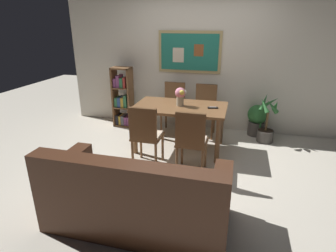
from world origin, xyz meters
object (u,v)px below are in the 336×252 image
(dining_chair_far_right, at_px, (205,106))
(potted_ivy, at_px, (257,119))
(dining_chair_near_left, at_px, (146,132))
(bookshelf, at_px, (123,99))
(dining_table, at_px, (180,112))
(leather_couch, at_px, (137,199))
(dining_chair_near_right, at_px, (191,138))
(potted_palm, at_px, (266,125))
(flower_vase, at_px, (180,95))
(dining_chair_far_left, at_px, (173,103))
(tv_remote, at_px, (213,108))

(dining_chair_far_right, relative_size, potted_ivy, 1.61)
(dining_chair_near_left, relative_size, bookshelf, 0.79)
(dining_chair_far_right, bearing_deg, dining_chair_near_left, -113.01)
(dining_table, height_order, potted_ivy, dining_table)
(leather_couch, height_order, potted_ivy, leather_couch)
(dining_chair_near_right, relative_size, leather_couch, 0.51)
(potted_palm, bearing_deg, dining_chair_near_left, -140.75)
(dining_table, relative_size, flower_vase, 5.00)
(dining_chair_far_left, relative_size, flower_vase, 3.18)
(dining_chair_far_right, xyz_separation_m, potted_ivy, (0.93, 0.18, -0.24))
(dining_chair_far_left, distance_m, leather_couch, 2.68)
(flower_vase, bearing_deg, dining_chair_far_right, 67.22)
(dining_chair_far_right, relative_size, flower_vase, 3.18)
(dining_chair_near_right, height_order, potted_ivy, dining_chair_near_right)
(dining_chair_near_right, xyz_separation_m, bookshelf, (-1.63, 1.54, -0.00))
(dining_chair_far_left, bearing_deg, dining_chair_far_right, -2.13)
(bookshelf, relative_size, tv_remote, 7.14)
(leather_couch, distance_m, tv_remote, 2.01)
(flower_vase, relative_size, tv_remote, 1.76)
(potted_palm, bearing_deg, leather_couch, -118.61)
(dining_chair_near_right, distance_m, potted_ivy, 1.93)
(dining_chair_far_left, height_order, tv_remote, dining_chair_far_left)
(flower_vase, distance_m, tv_remote, 0.53)
(leather_couch, bearing_deg, dining_chair_far_left, 95.83)
(dining_chair_far_left, relative_size, tv_remote, 5.62)
(potted_palm, xyz_separation_m, flower_vase, (-1.37, -0.64, 0.59))
(tv_remote, bearing_deg, dining_chair_near_right, -103.74)
(potted_ivy, height_order, potted_palm, potted_palm)
(dining_chair_near_right, height_order, dining_chair_far_left, same)
(dining_chair_near_right, distance_m, flower_vase, 0.92)
(potted_palm, bearing_deg, dining_chair_near_right, -126.52)
(dining_table, distance_m, dining_chair_far_left, 0.81)
(bookshelf, bearing_deg, dining_chair_near_right, -43.37)
(dining_chair_far_left, bearing_deg, flower_vase, -68.68)
(dining_table, height_order, leather_couch, leather_couch)
(dining_chair_near_right, xyz_separation_m, dining_chair_far_right, (-0.02, 1.50, 0.00))
(dining_chair_far_left, distance_m, potted_palm, 1.68)
(dining_chair_far_left, xyz_separation_m, potted_palm, (1.66, -0.10, -0.23))
(dining_chair_near_left, height_order, flower_vase, flower_vase)
(dining_chair_far_right, relative_size, potted_palm, 1.08)
(dining_chair_far_right, xyz_separation_m, dining_chair_far_left, (-0.59, 0.02, 0.00))
(dining_chair_near_left, height_order, potted_ivy, dining_chair_near_left)
(potted_palm, bearing_deg, dining_chair_far_left, 176.43)
(dining_chair_far_left, distance_m, dining_chair_near_left, 1.49)
(bookshelf, height_order, potted_palm, bookshelf)
(bookshelf, bearing_deg, leather_couch, -64.16)
(dining_table, height_order, dining_chair_far_right, dining_chair_far_right)
(dining_chair_far_right, distance_m, flower_vase, 0.86)
(tv_remote, bearing_deg, flower_vase, 177.95)
(bookshelf, distance_m, potted_palm, 2.70)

